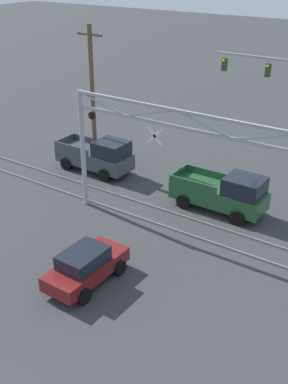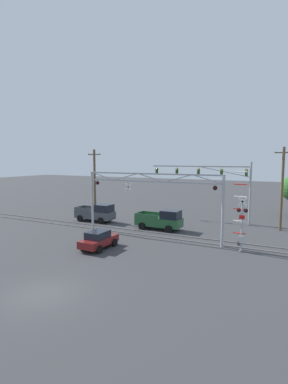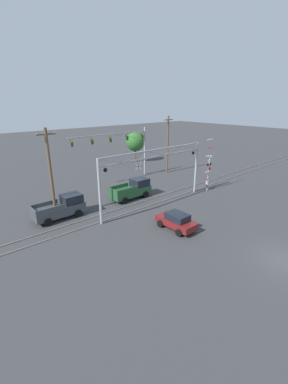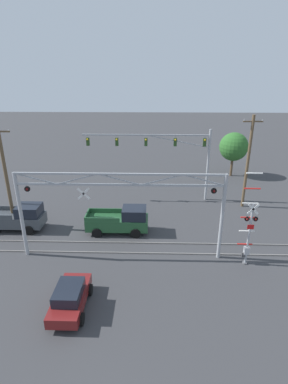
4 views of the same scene
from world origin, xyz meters
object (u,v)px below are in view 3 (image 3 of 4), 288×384
Objects in this scene: crossing_signal_mast at (208,173)px; background_tree_beyond_span at (135,142)px; crossing_gantry at (155,167)px; pickup_truck_lead at (133,189)px; utility_pole_right at (168,144)px; traffic_signal_span at (126,143)px; utility_pole_left at (51,174)px; sedan_waiting at (176,221)px; pickup_truck_following at (62,208)px.

crossing_signal_mast is 1.19× the size of background_tree_beyond_span.
crossing_signal_mast reaches higher than background_tree_beyond_span.
crossing_gantry reaches higher than pickup_truck_lead.
traffic_signal_span is at bearing 167.12° from utility_pole_right.
utility_pole_left reaches higher than traffic_signal_span.
utility_pole_right is 9.74m from background_tree_beyond_span.
traffic_signal_span is 1.41× the size of utility_pole_right.
sedan_waiting is at bearing -112.16° from traffic_signal_span.
crossing_gantry is 2.54× the size of background_tree_beyond_span.
crossing_gantry is at bearing -141.03° from utility_pole_right.
utility_pole_left is at bearing -146.61° from background_tree_beyond_span.
crossing_gantry is 3.69× the size of sedan_waiting.
utility_pole_right reaches higher than background_tree_beyond_span.
pickup_truck_following is at bearing 157.64° from crossing_gantry.
crossing_signal_mast is 12.08m from sedan_waiting.
utility_pole_right reaches higher than utility_pole_left.
crossing_gantry is 14.45m from utility_pole_right.
pickup_truck_lead is 1.02× the size of pickup_truck_following.
pickup_truck_following is (-13.38, -6.92, -4.22)m from traffic_signal_span.
background_tree_beyond_span is (21.58, 14.95, 2.74)m from pickup_truck_following.
utility_pole_right is 1.60× the size of background_tree_beyond_span.
crossing_signal_mast is 18.48m from pickup_truck_following.
pickup_truck_lead reaches higher than sedan_waiting.
pickup_truck_following is (-17.88, 4.50, -1.32)m from crossing_signal_mast.
background_tree_beyond_span is (22.10, 14.56, -0.77)m from utility_pole_left.
background_tree_beyond_span reaches higher than pickup_truck_following.
utility_pole_left is 26.48m from background_tree_beyond_span.
sedan_waiting is (6.83, -9.14, -0.27)m from pickup_truck_following.
utility_pole_left is 21.51m from utility_pole_right.
pickup_truck_lead is 0.57× the size of utility_pole_right.
utility_pole_right is at bearing 14.58° from pickup_truck_following.
utility_pole_left reaches higher than pickup_truck_following.
pickup_truck_lead is 1.32× the size of sedan_waiting.
pickup_truck_following is at bearing -165.42° from utility_pole_right.
pickup_truck_following is 0.56× the size of utility_pole_right.
sedan_waiting is 12.61m from utility_pole_left.
pickup_truck_following is at bearing -152.65° from traffic_signal_span.
traffic_signal_span is (4.19, 10.70, 0.88)m from crossing_gantry.
crossing_signal_mast is 19.85m from background_tree_beyond_span.
crossing_signal_mast is (8.69, -0.72, -2.03)m from crossing_gantry.
crossing_signal_mast is 19.16m from utility_pole_left.
traffic_signal_span is 17.91m from sedan_waiting.
utility_pole_left is at bearing -154.81° from traffic_signal_span.
traffic_signal_span is at bearing 25.19° from utility_pole_left.
background_tree_beyond_span is at bearing 83.13° from utility_pole_right.
traffic_signal_span is 2.49× the size of pickup_truck_lead.
pickup_truck_lead is 9.98m from utility_pole_left.
sedan_waiting is at bearing -121.47° from background_tree_beyond_span.
background_tree_beyond_span is (14.74, 24.09, 3.01)m from sedan_waiting.
utility_pole_right is at bearing -96.87° from background_tree_beyond_span.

